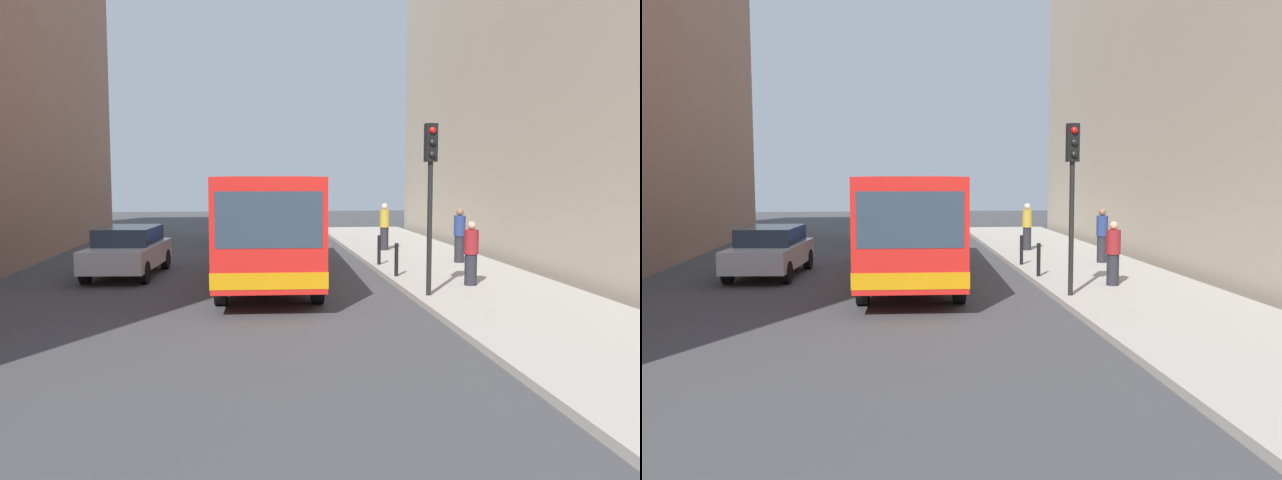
# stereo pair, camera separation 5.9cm
# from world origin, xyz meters

# --- Properties ---
(ground_plane) EXTENTS (80.00, 80.00, 0.00)m
(ground_plane) POSITION_xyz_m (0.00, 0.00, 0.00)
(ground_plane) COLOR #424244
(sidewalk) EXTENTS (4.40, 40.00, 0.15)m
(sidewalk) POSITION_xyz_m (5.40, 0.00, 0.07)
(sidewalk) COLOR #ADA89E
(sidewalk) RESTS_ON ground
(building_right) EXTENTS (7.00, 32.00, 13.06)m
(building_right) POSITION_xyz_m (11.50, 4.00, 6.53)
(building_right) COLOR #B2A38C
(building_right) RESTS_ON ground
(bus) EXTENTS (2.88, 11.10, 3.00)m
(bus) POSITION_xyz_m (-0.15, 2.64, 1.73)
(bus) COLOR red
(bus) RESTS_ON ground
(car_beside_bus) EXTENTS (2.13, 4.52, 1.48)m
(car_beside_bus) POSITION_xyz_m (-4.37, 3.61, 0.78)
(car_beside_bus) COLOR silver
(car_beside_bus) RESTS_ON ground
(car_behind_bus) EXTENTS (2.06, 4.49, 1.48)m
(car_behind_bus) POSITION_xyz_m (-0.64, 13.07, 0.78)
(car_behind_bus) COLOR navy
(car_behind_bus) RESTS_ON ground
(traffic_light) EXTENTS (0.28, 0.33, 4.10)m
(traffic_light) POSITION_xyz_m (3.55, -1.42, 3.01)
(traffic_light) COLOR black
(traffic_light) RESTS_ON sidewalk
(bollard_near) EXTENTS (0.11, 0.11, 0.95)m
(bollard_near) POSITION_xyz_m (3.45, 1.69, 0.62)
(bollard_near) COLOR black
(bollard_near) RESTS_ON sidewalk
(bollard_mid) EXTENTS (0.11, 0.11, 0.95)m
(bollard_mid) POSITION_xyz_m (3.45, 4.24, 0.62)
(bollard_mid) COLOR black
(bollard_mid) RESTS_ON sidewalk
(pedestrian_near_signal) EXTENTS (0.38, 0.38, 1.69)m
(pedestrian_near_signal) POSITION_xyz_m (5.04, -0.08, 0.99)
(pedestrian_near_signal) COLOR #26262D
(pedestrian_near_signal) RESTS_ON sidewalk
(pedestrian_mid_sidewalk) EXTENTS (0.38, 0.38, 1.80)m
(pedestrian_mid_sidewalk) POSITION_xyz_m (6.20, 4.49, 1.05)
(pedestrian_mid_sidewalk) COLOR #26262D
(pedestrian_mid_sidewalk) RESTS_ON sidewalk
(pedestrian_far_sidewalk) EXTENTS (0.38, 0.38, 1.81)m
(pedestrian_far_sidewalk) POSITION_xyz_m (4.48, 8.42, 1.06)
(pedestrian_far_sidewalk) COLOR #26262D
(pedestrian_far_sidewalk) RESTS_ON sidewalk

